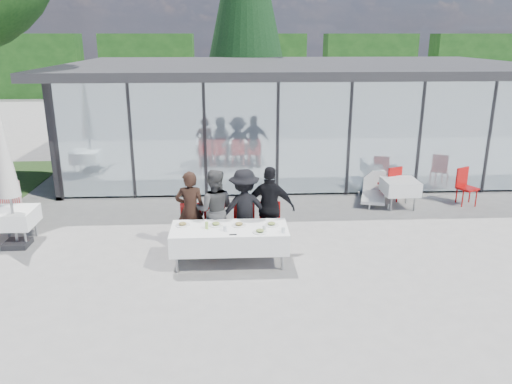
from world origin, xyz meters
TOP-DOWN VIEW (x-y plane):
  - ground at (0.00, 0.00)m, footprint 90.00×90.00m
  - pavilion at (2.00, 8.16)m, footprint 14.80×8.80m
  - treeline at (-2.00, 28.00)m, footprint 62.50×2.00m
  - dining_table at (-0.29, -0.14)m, footprint 2.26×0.96m
  - diner_a at (-1.09, 0.63)m, footprint 0.64×0.64m
  - diner_chair_a at (-1.09, 0.61)m, footprint 0.44×0.44m
  - diner_b at (-0.59, 0.63)m, footprint 0.88×0.88m
  - diner_chair_b at (-0.59, 0.61)m, footprint 0.44×0.44m
  - diner_c at (0.03, 0.63)m, footprint 1.24×1.24m
  - diner_chair_c at (0.03, 0.61)m, footprint 0.44×0.44m
  - diner_d at (0.57, 0.63)m, footprint 1.23×1.23m
  - diner_chair_d at (0.57, 0.61)m, footprint 0.44×0.44m
  - plate_a at (-1.20, 0.03)m, footprint 0.28×0.28m
  - plate_b at (-0.55, 0.00)m, footprint 0.28×0.28m
  - plate_c at (-0.10, -0.03)m, footprint 0.28×0.28m
  - plate_d at (0.54, -0.05)m, footprint 0.28×0.28m
  - plate_extra at (0.29, -0.41)m, footprint 0.28×0.28m
  - juice_bottle at (-0.72, -0.16)m, footprint 0.06×0.06m
  - drinking_glasses at (0.24, -0.36)m, footprint 1.16×0.21m
  - folded_eyeglasses at (-0.22, -0.51)m, footprint 0.14×0.03m
  - spare_table_left at (-4.90, 1.18)m, footprint 0.86×0.86m
  - spare_table_right at (4.13, 2.99)m, footprint 0.86×0.86m
  - spare_chair_a at (5.93, 3.18)m, footprint 0.59×0.59m
  - spare_chair_b at (4.06, 3.49)m, footprint 0.58×0.58m
  - market_umbrella at (-4.81, 0.93)m, footprint 0.50×0.50m
  - lounger at (3.62, 3.55)m, footprint 0.97×1.45m

SIDE VIEW (x-z plane):
  - ground at x=0.00m, z-range 0.00..0.00m
  - lounger at x=3.62m, z-range -0.10..0.62m
  - diner_chair_a at x=-1.09m, z-range 0.05..1.03m
  - diner_chair_b at x=-0.59m, z-range 0.05..1.03m
  - diner_chair_c at x=0.03m, z-range 0.05..1.03m
  - diner_chair_d at x=0.57m, z-range 0.05..1.03m
  - spare_chair_a at x=5.93m, z-range 0.05..1.03m
  - spare_chair_b at x=4.06m, z-range 0.05..1.03m
  - dining_table at x=-0.29m, z-range 0.16..0.91m
  - spare_table_left at x=-4.90m, z-range 0.18..0.92m
  - spare_table_right at x=4.13m, z-range 0.18..0.92m
  - folded_eyeglasses at x=-0.22m, z-range 0.75..0.76m
  - plate_a at x=-1.20m, z-range 0.74..0.81m
  - plate_b at x=-0.55m, z-range 0.74..0.81m
  - plate_c at x=-0.10m, z-range 0.74..0.81m
  - plate_d at x=0.54m, z-range 0.74..0.81m
  - plate_extra at x=0.29m, z-range 0.74..0.81m
  - drinking_glasses at x=0.24m, z-range 0.75..0.85m
  - juice_bottle at x=-0.72m, z-range 0.75..0.88m
  - diner_a at x=-1.09m, z-range 0.00..1.69m
  - diner_c at x=0.03m, z-range 0.00..1.71m
  - diner_b at x=-0.59m, z-range 0.00..1.71m
  - diner_d at x=0.57m, z-range 0.00..1.75m
  - market_umbrella at x=-4.81m, z-range 0.40..3.40m
  - pavilion at x=2.00m, z-range 0.43..3.87m
  - treeline at x=-2.00m, z-range 0.00..4.40m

